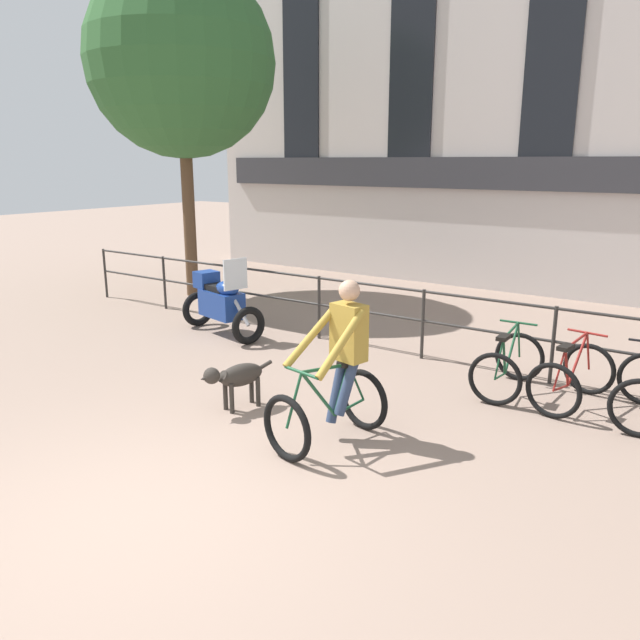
{
  "coord_description": "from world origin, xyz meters",
  "views": [
    {
      "loc": [
        3.87,
        -2.95,
        2.87
      ],
      "look_at": [
        -0.21,
        2.86,
        1.05
      ],
      "focal_mm": 35.0,
      "sensor_mm": 36.0,
      "label": 1
    }
  ],
  "objects_px": {
    "parked_motorcycle": "(221,302)",
    "parked_bicycle_mid_left": "(572,377)",
    "dog": "(236,377)",
    "cyclist_with_bike": "(337,371)",
    "parked_bicycle_near_lamp": "(508,365)"
  },
  "relations": [
    {
      "from": "dog",
      "to": "parked_bicycle_mid_left",
      "type": "xyz_separation_m",
      "value": [
        3.21,
        2.4,
        -0.05
      ]
    },
    {
      "from": "parked_bicycle_mid_left",
      "to": "dog",
      "type": "bearing_deg",
      "value": 45.29
    },
    {
      "from": "dog",
      "to": "parked_motorcycle",
      "type": "xyz_separation_m",
      "value": [
        -2.45,
        2.31,
        0.16
      ]
    },
    {
      "from": "parked_motorcycle",
      "to": "parked_bicycle_mid_left",
      "type": "height_order",
      "value": "parked_motorcycle"
    },
    {
      "from": "cyclist_with_bike",
      "to": "parked_bicycle_mid_left",
      "type": "distance_m",
      "value": 3.02
    },
    {
      "from": "cyclist_with_bike",
      "to": "dog",
      "type": "relative_size",
      "value": 1.79
    },
    {
      "from": "cyclist_with_bike",
      "to": "parked_bicycle_mid_left",
      "type": "bearing_deg",
      "value": 65.13
    },
    {
      "from": "parked_motorcycle",
      "to": "parked_bicycle_mid_left",
      "type": "bearing_deg",
      "value": -75.69
    },
    {
      "from": "parked_bicycle_near_lamp",
      "to": "parked_bicycle_mid_left",
      "type": "relative_size",
      "value": 0.95
    },
    {
      "from": "parked_bicycle_near_lamp",
      "to": "dog",
      "type": "bearing_deg",
      "value": 42.28
    },
    {
      "from": "dog",
      "to": "parked_bicycle_near_lamp",
      "type": "distance_m",
      "value": 3.41
    },
    {
      "from": "dog",
      "to": "parked_bicycle_near_lamp",
      "type": "relative_size",
      "value": 0.83
    },
    {
      "from": "parked_bicycle_near_lamp",
      "to": "cyclist_with_bike",
      "type": "bearing_deg",
      "value": 65.23
    },
    {
      "from": "cyclist_with_bike",
      "to": "parked_bicycle_near_lamp",
      "type": "height_order",
      "value": "cyclist_with_bike"
    },
    {
      "from": "dog",
      "to": "cyclist_with_bike",
      "type": "bearing_deg",
      "value": 16.16
    }
  ]
}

